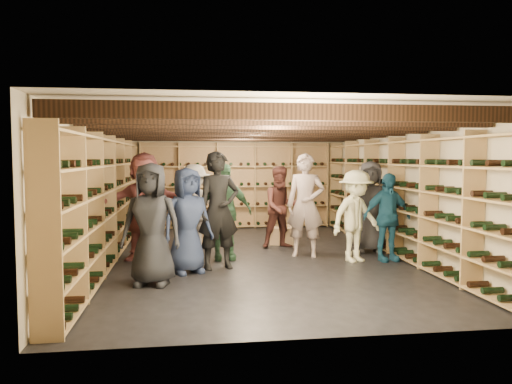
{
  "coord_description": "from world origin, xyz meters",
  "views": [
    {
      "loc": [
        -1.22,
        -8.67,
        1.79
      ],
      "look_at": [
        0.01,
        0.2,
        1.16
      ],
      "focal_mm": 35.0,
      "sensor_mm": 36.0,
      "label": 1
    }
  ],
  "objects_px": {
    "person_10": "(224,212)",
    "person_6": "(187,221)",
    "crate_stack_right": "(282,236)",
    "person_12": "(370,207)",
    "person_1": "(219,210)",
    "person_3": "(356,216)",
    "person_4": "(387,217)",
    "person_9": "(194,207)",
    "crate_stack_left": "(201,229)",
    "person_8": "(282,207)",
    "person_7": "(306,205)",
    "crate_loose": "(289,229)",
    "person_0": "(151,224)",
    "person_5": "(145,206)"
  },
  "relations": [
    {
      "from": "person_10",
      "to": "person_6",
      "type": "bearing_deg",
      "value": -125.22
    },
    {
      "from": "crate_stack_right",
      "to": "person_12",
      "type": "height_order",
      "value": "person_12"
    },
    {
      "from": "person_1",
      "to": "person_3",
      "type": "relative_size",
      "value": 1.2
    },
    {
      "from": "person_4",
      "to": "person_6",
      "type": "bearing_deg",
      "value": 179.59
    },
    {
      "from": "person_4",
      "to": "person_10",
      "type": "distance_m",
      "value": 2.82
    },
    {
      "from": "person_10",
      "to": "person_9",
      "type": "bearing_deg",
      "value": 113.26
    },
    {
      "from": "person_1",
      "to": "person_4",
      "type": "height_order",
      "value": "person_1"
    },
    {
      "from": "crate_stack_left",
      "to": "person_4",
      "type": "distance_m",
      "value": 3.67
    },
    {
      "from": "crate_stack_left",
      "to": "person_9",
      "type": "distance_m",
      "value": 0.59
    },
    {
      "from": "crate_stack_left",
      "to": "person_10",
      "type": "relative_size",
      "value": 0.41
    },
    {
      "from": "person_6",
      "to": "person_9",
      "type": "relative_size",
      "value": 0.99
    },
    {
      "from": "crate_stack_left",
      "to": "person_12",
      "type": "xyz_separation_m",
      "value": [
        3.14,
        -1.04,
        0.52
      ]
    },
    {
      "from": "person_3",
      "to": "person_10",
      "type": "relative_size",
      "value": 0.93
    },
    {
      "from": "person_3",
      "to": "person_8",
      "type": "height_order",
      "value": "person_8"
    },
    {
      "from": "crate_stack_left",
      "to": "person_12",
      "type": "distance_m",
      "value": 3.35
    },
    {
      "from": "person_6",
      "to": "crate_stack_right",
      "type": "bearing_deg",
      "value": 26.34
    },
    {
      "from": "person_3",
      "to": "person_9",
      "type": "relative_size",
      "value": 0.95
    },
    {
      "from": "person_6",
      "to": "person_7",
      "type": "distance_m",
      "value": 2.33
    },
    {
      "from": "person_9",
      "to": "person_10",
      "type": "distance_m",
      "value": 1.14
    },
    {
      "from": "person_10",
      "to": "person_12",
      "type": "distance_m",
      "value": 2.79
    },
    {
      "from": "person_10",
      "to": "person_12",
      "type": "xyz_separation_m",
      "value": [
        2.78,
        0.3,
        0.02
      ]
    },
    {
      "from": "crate_stack_right",
      "to": "crate_loose",
      "type": "xyz_separation_m",
      "value": [
        0.47,
        1.58,
        -0.08
      ]
    },
    {
      "from": "person_7",
      "to": "person_1",
      "type": "bearing_deg",
      "value": -133.63
    },
    {
      "from": "crate_stack_left",
      "to": "person_9",
      "type": "bearing_deg",
      "value": -112.13
    },
    {
      "from": "person_0",
      "to": "person_10",
      "type": "relative_size",
      "value": 1.02
    },
    {
      "from": "crate_loose",
      "to": "person_3",
      "type": "height_order",
      "value": "person_3"
    },
    {
      "from": "person_10",
      "to": "person_1",
      "type": "bearing_deg",
      "value": -102.25
    },
    {
      "from": "person_0",
      "to": "person_12",
      "type": "height_order",
      "value": "person_12"
    },
    {
      "from": "person_0",
      "to": "person_9",
      "type": "relative_size",
      "value": 1.04
    },
    {
      "from": "crate_stack_right",
      "to": "person_5",
      "type": "relative_size",
      "value": 0.3
    },
    {
      "from": "person_8",
      "to": "person_12",
      "type": "height_order",
      "value": "person_12"
    },
    {
      "from": "crate_loose",
      "to": "person_8",
      "type": "bearing_deg",
      "value": -105.83
    },
    {
      "from": "person_3",
      "to": "crate_stack_right",
      "type": "bearing_deg",
      "value": 92.69
    },
    {
      "from": "crate_loose",
      "to": "person_8",
      "type": "relative_size",
      "value": 0.31
    },
    {
      "from": "person_4",
      "to": "crate_loose",
      "type": "bearing_deg",
      "value": 98.44
    },
    {
      "from": "crate_stack_left",
      "to": "person_6",
      "type": "xyz_separation_m",
      "value": [
        -0.26,
        -2.3,
        0.47
      ]
    },
    {
      "from": "person_3",
      "to": "person_10",
      "type": "distance_m",
      "value": 2.28
    },
    {
      "from": "crate_stack_right",
      "to": "person_6",
      "type": "height_order",
      "value": "person_6"
    },
    {
      "from": "person_3",
      "to": "person_7",
      "type": "bearing_deg",
      "value": 119.69
    },
    {
      "from": "person_8",
      "to": "person_9",
      "type": "distance_m",
      "value": 1.7
    },
    {
      "from": "crate_loose",
      "to": "person_8",
      "type": "distance_m",
      "value": 2.18
    },
    {
      "from": "person_4",
      "to": "person_7",
      "type": "xyz_separation_m",
      "value": [
        -1.3,
        0.57,
        0.17
      ]
    },
    {
      "from": "person_1",
      "to": "person_7",
      "type": "xyz_separation_m",
      "value": [
        1.61,
        0.77,
        -0.01
      ]
    },
    {
      "from": "person_3",
      "to": "person_12",
      "type": "bearing_deg",
      "value": 31.53
    },
    {
      "from": "person_0",
      "to": "person_5",
      "type": "bearing_deg",
      "value": 109.54
    },
    {
      "from": "person_4",
      "to": "crate_stack_right",
      "type": "bearing_deg",
      "value": 120.6
    },
    {
      "from": "crate_stack_left",
      "to": "person_0",
      "type": "xyz_separation_m",
      "value": [
        -0.76,
        -2.96,
        0.52
      ]
    },
    {
      "from": "crate_loose",
      "to": "person_6",
      "type": "relative_size",
      "value": 0.31
    },
    {
      "from": "person_8",
      "to": "person_10",
      "type": "height_order",
      "value": "person_10"
    },
    {
      "from": "person_6",
      "to": "person_9",
      "type": "xyz_separation_m",
      "value": [
        0.14,
        1.99,
        0.01
      ]
    }
  ]
}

